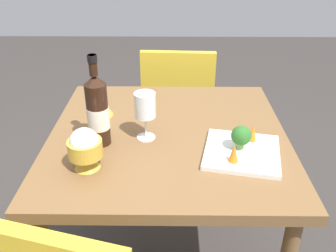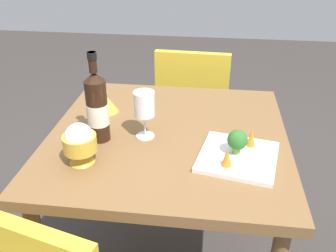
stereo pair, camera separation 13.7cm
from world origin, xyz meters
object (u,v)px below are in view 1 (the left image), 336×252
at_px(carrot_garnish_right, 253,133).
at_px(carrot_garnish_left, 234,153).
at_px(chair_by_wall, 178,101).
at_px(wine_bottle, 98,111).
at_px(serving_plate, 242,152).
at_px(broccoli_floret, 241,136).
at_px(wine_glass, 145,106).
at_px(rice_bowl_lid, 100,106).
at_px(rice_bowl, 85,148).

bearing_deg(carrot_garnish_right, carrot_garnish_left, 146.82).
height_order(chair_by_wall, carrot_garnish_right, chair_by_wall).
bearing_deg(chair_by_wall, wine_bottle, -106.89).
distance_m(serving_plate, broccoli_floret, 0.06).
distance_m(wine_glass, broccoli_floret, 0.35).
relative_size(rice_bowl_lid, serving_plate, 0.34).
height_order(rice_bowl_lid, serving_plate, rice_bowl_lid).
bearing_deg(serving_plate, carrot_garnish_left, 148.39).
bearing_deg(serving_plate, rice_bowl, 99.03).
bearing_deg(wine_glass, rice_bowl, 136.38).
xyz_separation_m(broccoli_floret, carrot_garnish_left, (-0.08, 0.03, -0.02)).
distance_m(chair_by_wall, carrot_garnish_left, 1.00).
relative_size(chair_by_wall, broccoli_floret, 9.91).
height_order(chair_by_wall, serving_plate, chair_by_wall).
xyz_separation_m(rice_bowl, serving_plate, (0.08, -0.51, -0.07)).
bearing_deg(rice_bowl_lid, serving_plate, -118.41).
xyz_separation_m(rice_bowl, carrot_garnish_left, (0.02, -0.47, -0.03)).
distance_m(rice_bowl, serving_plate, 0.52).
bearing_deg(chair_by_wall, carrot_garnish_right, -70.44).
height_order(serving_plate, broccoli_floret, broccoli_floret).
height_order(chair_by_wall, broccoli_floret, broccoli_floret).
relative_size(chair_by_wall, serving_plate, 2.88).
xyz_separation_m(wine_bottle, serving_plate, (-0.07, -0.49, -0.12)).
distance_m(wine_glass, carrot_garnish_right, 0.39).
distance_m(rice_bowl_lid, carrot_garnish_left, 0.60).
xyz_separation_m(wine_glass, broccoli_floret, (-0.10, -0.33, -0.06)).
bearing_deg(broccoli_floret, serving_plate, -148.43).
bearing_deg(wine_glass, broccoli_floret, -106.19).
distance_m(chair_by_wall, rice_bowl, 1.06).
distance_m(wine_glass, rice_bowl, 0.26).
relative_size(rice_bowl, carrot_garnish_left, 2.30).
bearing_deg(broccoli_floret, rice_bowl, 100.29).
bearing_deg(carrot_garnish_left, broccoli_floret, -24.02).
xyz_separation_m(carrot_garnish_left, carrot_garnish_right, (0.13, -0.08, 0.00)).
distance_m(rice_bowl, broccoli_floret, 0.51).
bearing_deg(carrot_garnish_left, wine_bottle, 73.50).
relative_size(wine_bottle, rice_bowl_lid, 3.27).
bearing_deg(wine_glass, rice_bowl_lid, 47.31).
bearing_deg(carrot_garnish_right, chair_by_wall, 16.93).
xyz_separation_m(wine_glass, serving_plate, (-0.11, -0.33, -0.12)).
bearing_deg(rice_bowl, wine_bottle, -6.72).
relative_size(chair_by_wall, wine_glass, 4.75).
height_order(wine_bottle, wine_glass, wine_bottle).
height_order(chair_by_wall, carrot_garnish_left, chair_by_wall).
relative_size(wine_bottle, carrot_garnish_right, 5.08).
height_order(wine_glass, serving_plate, wine_glass).
distance_m(chair_by_wall, carrot_garnish_right, 0.90).
relative_size(rice_bowl, carrot_garnish_right, 2.20).
bearing_deg(broccoli_floret, chair_by_wall, 12.77).
bearing_deg(carrot_garnish_right, rice_bowl_lid, 68.89).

